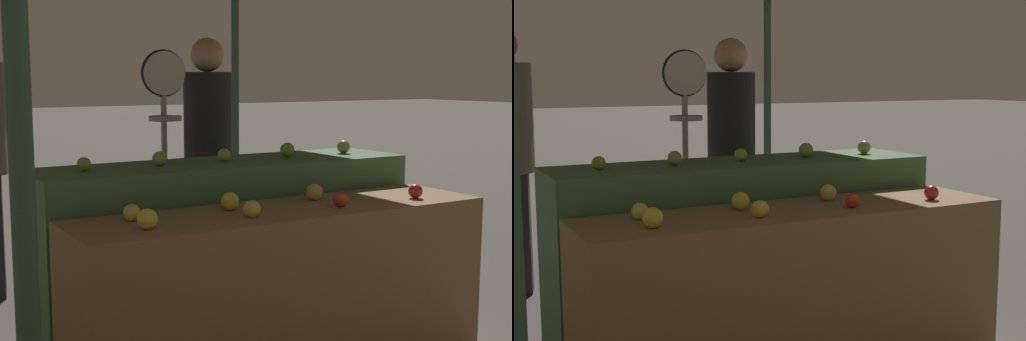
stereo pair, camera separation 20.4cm
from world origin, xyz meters
The scene contains 16 objects.
display_counter_front centered at (0.00, 0.00, 0.41)m, with size 2.13×0.55×0.82m, color olive.
display_counter_back centered at (0.00, 0.60, 0.49)m, with size 2.13×0.55×0.99m, color #4C7A4C.
apple_front_0 centered at (-0.76, -0.10, 0.87)m, with size 0.09×0.09×0.09m, color gold.
apple_front_1 centered at (-0.25, -0.11, 0.86)m, with size 0.08×0.08×0.08m, color gold.
apple_front_2 centered at (0.25, -0.10, 0.86)m, with size 0.07×0.07×0.07m, color red.
apple_front_3 centered at (0.74, -0.11, 0.86)m, with size 0.08×0.08×0.08m, color #B72D23.
apple_front_4 centered at (-0.75, 0.10, 0.86)m, with size 0.08×0.08×0.08m, color yellow.
apple_front_5 centered at (-0.25, 0.10, 0.87)m, with size 0.09×0.09×0.09m, color gold.
apple_front_6 centered at (0.25, 0.11, 0.87)m, with size 0.09×0.09×0.09m, color gold.
apple_back_0 centered at (-0.80, 0.61, 1.02)m, with size 0.07×0.07×0.07m, color #84AD3D.
apple_back_1 centered at (-0.39, 0.61, 1.03)m, with size 0.08×0.08×0.08m, color #8EB247.
apple_back_2 centered at (-0.01, 0.60, 1.03)m, with size 0.07×0.07×0.07m, color #8EB247.
apple_back_3 centered at (0.41, 0.61, 1.03)m, with size 0.08×0.08×0.08m, color #8EB247.
apple_back_4 centered at (0.81, 0.60, 1.03)m, with size 0.08×0.08×0.08m, color #8EB247.
produce_scale centered at (-0.11, 1.17, 1.18)m, with size 0.29×0.20×1.62m.
person_vendor_at_scale centered at (0.31, 1.43, 1.00)m, with size 0.44×0.44×1.71m.
Camera 2 is at (-1.69, -2.93, 1.46)m, focal length 50.00 mm.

